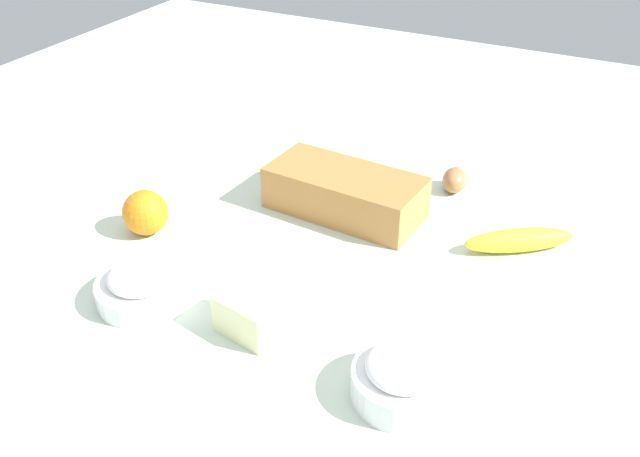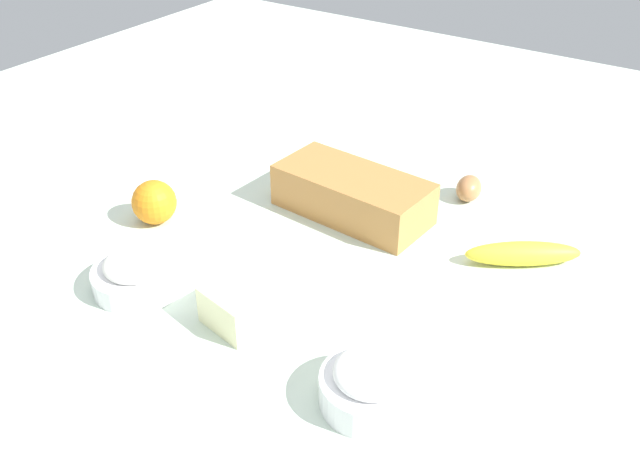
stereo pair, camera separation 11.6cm
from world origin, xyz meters
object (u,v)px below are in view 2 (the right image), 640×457
loaf_pan (353,194)px  butter_block (234,309)px  sugar_bowl (371,384)px  orange_fruit (154,202)px  banana (523,254)px  egg_near_butter (469,188)px  flour_bowl (137,273)px

loaf_pan → butter_block: bearing=-82.4°
sugar_bowl → orange_fruit: bearing=163.3°
banana → egg_near_butter: (-0.16, 0.15, 0.00)m
butter_block → banana: bearing=52.3°
flour_bowl → orange_fruit: (-0.12, 0.15, 0.01)m
sugar_bowl → butter_block: (-0.24, 0.02, -0.00)m
loaf_pan → sugar_bowl: 0.46m
sugar_bowl → flour_bowl: bearing=179.0°
loaf_pan → flour_bowl: bearing=-109.2°
flour_bowl → sugar_bowl: bearing=-1.0°
loaf_pan → orange_fruit: bearing=-137.6°
flour_bowl → egg_near_butter: 0.63m
flour_bowl → butter_block: size_ratio=1.56×
loaf_pan → orange_fruit: same height
flour_bowl → orange_fruit: size_ratio=1.77×
sugar_bowl → banana: bearing=82.2°
flour_bowl → loaf_pan: bearing=66.4°
sugar_bowl → banana: size_ratio=0.69×
flour_bowl → egg_near_butter: size_ratio=2.18×
loaf_pan → flour_bowl: 0.41m
banana → butter_block: 0.48m
flour_bowl → banana: flour_bowl is taller
loaf_pan → sugar_bowl: loaf_pan is taller
flour_bowl → banana: bearing=39.5°
flour_bowl → butter_block: bearing=3.9°
butter_block → sugar_bowl: bearing=-4.7°
loaf_pan → egg_near_butter: 0.23m
loaf_pan → banana: size_ratio=1.52×
sugar_bowl → butter_block: bearing=175.3°
orange_fruit → egg_near_butter: size_ratio=1.23×
egg_near_butter → orange_fruit: bearing=-138.4°
loaf_pan → orange_fruit: (-0.28, -0.22, -0.00)m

